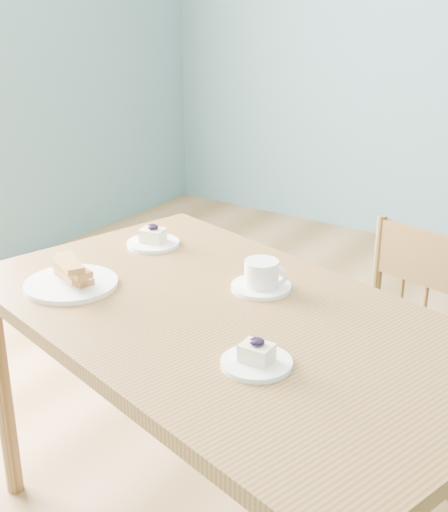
# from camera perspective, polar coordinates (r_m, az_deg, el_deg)

# --- Properties ---
(room) EXTENTS (5.01, 5.01, 2.71)m
(room) POSITION_cam_1_polar(r_m,az_deg,el_deg) (1.56, 14.64, 15.37)
(room) COLOR #A3764C
(room) RESTS_ON ground
(dining_table) EXTENTS (1.53, 1.11, 0.74)m
(dining_table) POSITION_cam_1_polar(r_m,az_deg,el_deg) (1.76, 0.39, -6.84)
(dining_table) COLOR olive
(dining_table) RESTS_ON ground
(dining_chair) EXTENTS (0.45, 0.44, 0.83)m
(dining_chair) POSITION_cam_1_polar(r_m,az_deg,el_deg) (2.15, 13.55, -9.00)
(dining_chair) COLOR olive
(dining_chair) RESTS_ON ground
(cheesecake_plate_near) EXTENTS (0.15, 0.15, 0.06)m
(cheesecake_plate_near) POSITION_cam_1_polar(r_m,az_deg,el_deg) (1.51, 2.62, -8.20)
(cheesecake_plate_near) COLOR white
(cheesecake_plate_near) RESTS_ON dining_table
(cheesecake_plate_far) EXTENTS (0.16, 0.16, 0.07)m
(cheesecake_plate_far) POSITION_cam_1_polar(r_m,az_deg,el_deg) (2.16, -5.69, 1.29)
(cheesecake_plate_far) COLOR white
(cheesecake_plate_far) RESTS_ON dining_table
(coffee_cup) EXTENTS (0.16, 0.16, 0.08)m
(coffee_cup) POSITION_cam_1_polar(r_m,az_deg,el_deg) (1.85, 3.05, -1.70)
(coffee_cup) COLOR white
(coffee_cup) RESTS_ON dining_table
(biscotti_plate) EXTENTS (0.24, 0.24, 0.08)m
(biscotti_plate) POSITION_cam_1_polar(r_m,az_deg,el_deg) (1.91, -12.17, -1.73)
(biscotti_plate) COLOR white
(biscotti_plate) RESTS_ON dining_table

